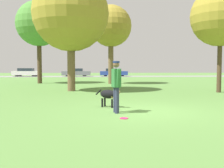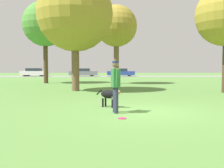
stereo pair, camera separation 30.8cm
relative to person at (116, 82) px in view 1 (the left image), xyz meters
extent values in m
plane|color=#56843D|center=(0.96, 0.25, -0.99)|extent=(120.00, 120.00, 0.00)
cube|color=gray|center=(0.96, 33.99, -0.99)|extent=(120.00, 6.00, 0.01)
cylinder|color=#2D334C|center=(0.02, -0.11, -0.57)|extent=(0.15, 0.15, 0.84)
cylinder|color=#2D334C|center=(-0.02, 0.11, -0.57)|extent=(0.15, 0.15, 0.84)
cube|color=#2D7038|center=(0.00, 0.00, 0.14)|extent=(0.29, 0.45, 0.59)
cylinder|color=#2D7038|center=(0.04, -0.23, 0.14)|extent=(0.13, 0.22, 0.60)
cylinder|color=#2D7038|center=(-0.04, 0.23, 0.14)|extent=(0.13, 0.22, 0.60)
sphere|color=brown|center=(0.00, 0.00, 0.58)|extent=(0.24, 0.24, 0.21)
cylinder|color=navy|center=(0.00, 0.00, 0.65)|extent=(0.26, 0.26, 0.06)
ellipsoid|color=black|center=(-0.20, 1.23, -0.51)|extent=(0.75, 0.66, 0.32)
ellipsoid|color=tan|center=(-0.05, 1.12, -0.57)|extent=(0.27, 0.29, 0.18)
sphere|color=tan|center=(0.13, 1.00, -0.42)|extent=(0.24, 0.24, 0.17)
cylinder|color=black|center=(0.02, 1.18, -0.83)|extent=(0.10, 0.10, 0.32)
cylinder|color=black|center=(-0.08, 1.03, -0.83)|extent=(0.10, 0.10, 0.32)
cylinder|color=black|center=(-0.33, 1.42, -0.83)|extent=(0.10, 0.10, 0.32)
cylinder|color=black|center=(-0.43, 1.27, -0.83)|extent=(0.10, 0.10, 0.32)
cylinder|color=black|center=(-0.57, 1.48, -0.46)|extent=(0.23, 0.18, 0.22)
cylinder|color=#E52366|center=(0.16, -0.96, -0.99)|extent=(0.24, 0.24, 0.02)
torus|color=#E52366|center=(0.16, -0.96, -0.99)|extent=(0.24, 0.24, 0.02)
cylinder|color=brown|center=(-2.22, 8.02, 0.52)|extent=(0.48, 0.48, 3.04)
sphere|color=olive|center=(-2.22, 8.02, 3.80)|extent=(4.69, 4.69, 4.69)
cylinder|color=#4C3826|center=(-5.88, 15.97, 0.96)|extent=(0.41, 0.41, 3.91)
sphere|color=#4C8938|center=(-5.88, 15.97, 4.45)|extent=(4.11, 4.11, 4.11)
cylinder|color=#4C3826|center=(6.54, 6.58, 0.57)|extent=(0.26, 0.26, 3.13)
sphere|color=olive|center=(6.54, 6.58, 3.43)|extent=(3.46, 3.46, 3.46)
cylinder|color=brown|center=(0.61, 14.95, 0.88)|extent=(0.46, 0.46, 3.74)
sphere|color=olive|center=(0.61, 14.95, 4.12)|extent=(3.67, 3.67, 3.67)
cube|color=white|center=(-11.90, 34.39, -0.44)|extent=(4.45, 1.93, 0.64)
cube|color=#232D38|center=(-12.03, 34.39, 0.10)|extent=(2.33, 1.61, 0.46)
cylinder|color=black|center=(-10.56, 35.12, -0.66)|extent=(0.67, 0.22, 0.66)
cylinder|color=black|center=(-10.61, 33.57, -0.66)|extent=(0.67, 0.22, 0.66)
cylinder|color=black|center=(-13.19, 35.20, -0.66)|extent=(0.67, 0.22, 0.66)
cylinder|color=black|center=(-13.24, 33.65, -0.66)|extent=(0.67, 0.22, 0.66)
cube|color=slate|center=(-3.99, 34.37, -0.47)|extent=(4.60, 1.86, 0.65)
cube|color=#232D38|center=(-4.13, 34.37, 0.07)|extent=(2.41, 1.54, 0.44)
cylinder|color=black|center=(-2.60, 35.04, -0.71)|extent=(0.57, 0.22, 0.57)
cylinder|color=black|center=(-2.66, 33.59, -0.71)|extent=(0.57, 0.22, 0.57)
cylinder|color=black|center=(-5.32, 35.14, -0.71)|extent=(0.57, 0.22, 0.57)
cylinder|color=black|center=(-5.38, 33.69, -0.71)|extent=(0.57, 0.22, 0.57)
cube|color=#284293|center=(2.12, 34.19, -0.47)|extent=(4.54, 1.86, 0.63)
cube|color=#232D38|center=(1.98, 34.19, 0.06)|extent=(2.39, 1.53, 0.44)
cylinder|color=black|center=(3.49, 34.84, -0.70)|extent=(0.60, 0.23, 0.59)
cylinder|color=black|center=(3.43, 33.42, -0.70)|extent=(0.60, 0.23, 0.59)
cylinder|color=black|center=(0.81, 34.96, -0.70)|extent=(0.60, 0.23, 0.59)
cylinder|color=black|center=(0.75, 33.53, -0.70)|extent=(0.60, 0.23, 0.59)
camera|label=1|loc=(-0.61, -8.40, 0.48)|focal=42.00mm
camera|label=2|loc=(-0.31, -8.41, 0.48)|focal=42.00mm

